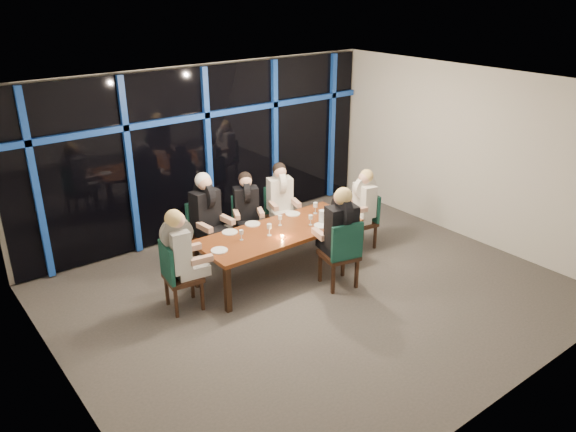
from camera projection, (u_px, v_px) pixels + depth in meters
The scene contains 29 objects.
room at pixel (315, 163), 7.52m from camera, with size 7.04×7.00×3.02m.
window_wall at pixel (207, 149), 9.85m from camera, with size 6.86×0.43×2.94m.
dining_table at pixel (280, 234), 8.63m from camera, with size 2.60×1.00×0.75m.
chair_far_left at pixel (205, 229), 9.01m from camera, with size 0.54×0.54×1.06m.
chair_far_mid at pixel (246, 221), 9.46m from camera, with size 0.59×0.59×0.96m.
chair_far_right at pixel (279, 211), 9.81m from camera, with size 0.57×0.57×0.99m.
chair_end_left at pixel (176, 273), 7.71m from camera, with size 0.53×0.53×1.03m.
chair_end_right at pixel (365, 217), 9.61m from camera, with size 0.50×0.50×0.95m.
chair_near_mid at pixel (342, 251), 8.25m from camera, with size 0.60×0.60×1.08m.
diner_far_left at pixel (207, 207), 8.78m from camera, with size 0.56×0.69×1.03m.
diner_far_mid at pixel (246, 201), 9.24m from camera, with size 0.61×0.66×0.94m.
diner_far_right at pixel (280, 192), 9.59m from camera, with size 0.58×0.67×0.96m.
diner_end_left at pixel (180, 245), 7.59m from camera, with size 0.67×0.54×1.00m.
diner_end_right at pixel (363, 198), 9.43m from camera, with size 0.63×0.51×0.93m.
diner_near_mid at pixel (340, 222), 8.16m from camera, with size 0.60×0.73×1.06m.
plate_far_left at pixel (230, 232), 8.51m from camera, with size 0.24×0.24×0.01m, color white.
plate_far_mid at pixel (253, 224), 8.80m from camera, with size 0.24×0.24×0.01m, color white.
plate_far_right at pixel (293, 214), 9.17m from camera, with size 0.24×0.24×0.01m, color white.
plate_end_left at pixel (219, 250), 7.94m from camera, with size 0.24×0.24×0.01m, color white.
plate_end_right at pixel (334, 212), 9.23m from camera, with size 0.24×0.24×0.01m, color white.
plate_near_mid at pixel (321, 226), 8.74m from camera, with size 0.24×0.24×0.01m, color white.
wine_bottle at pixel (334, 207), 9.11m from camera, with size 0.08×0.08×0.35m.
water_pitcher at pixel (322, 216), 8.84m from camera, with size 0.12×0.11×0.20m.
tea_light at pixel (282, 236), 8.35m from camera, with size 0.05×0.05×0.03m, color #FD9E4C.
wine_glass_a at pixel (269, 227), 8.37m from camera, with size 0.07×0.07×0.19m.
wine_glass_b at pixel (280, 218), 8.72m from camera, with size 0.06×0.06×0.17m.
wine_glass_c at pixel (311, 218), 8.73m from camera, with size 0.06×0.06×0.16m.
wine_glass_d at pixel (241, 233), 8.23m from camera, with size 0.06×0.06×0.16m.
wine_glass_e at pixel (315, 206), 9.16m from camera, with size 0.07×0.07×0.19m.
Camera 1 is at (-4.70, -5.48, 4.30)m, focal length 35.00 mm.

